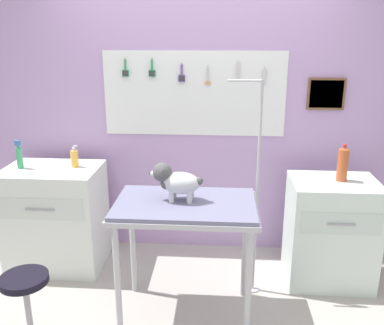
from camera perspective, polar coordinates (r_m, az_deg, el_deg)
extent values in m
cube|color=#B995CD|center=(3.85, 0.66, 4.44)|extent=(4.00, 0.06, 2.30)
cube|color=white|center=(3.76, 0.29, 9.23)|extent=(1.59, 0.02, 0.74)
cylinder|color=gray|center=(3.80, -8.99, 13.72)|extent=(0.01, 0.02, 0.01)
cylinder|color=#31915F|center=(3.80, -8.98, 12.88)|extent=(0.02, 0.02, 0.09)
cube|color=#31915F|center=(3.80, -8.93, 11.80)|extent=(0.06, 0.02, 0.06)
cube|color=#333338|center=(3.79, -8.99, 11.77)|extent=(0.05, 0.01, 0.05)
cylinder|color=gray|center=(3.76, -5.43, 13.82)|extent=(0.01, 0.02, 0.01)
cylinder|color=#2D985B|center=(3.75, -5.43, 12.97)|extent=(0.02, 0.02, 0.09)
cube|color=#2D985B|center=(3.76, -5.40, 11.87)|extent=(0.06, 0.02, 0.06)
cube|color=#333338|center=(3.74, -5.44, 11.85)|extent=(0.05, 0.01, 0.05)
cylinder|color=gray|center=(3.73, -1.39, 13.23)|extent=(0.01, 0.02, 0.01)
cylinder|color=#6F4997|center=(3.72, -1.40, 12.38)|extent=(0.02, 0.02, 0.09)
cube|color=#6F4997|center=(3.73, -1.39, 11.27)|extent=(0.06, 0.02, 0.06)
cube|color=#333338|center=(3.71, -1.41, 11.24)|extent=(0.05, 0.01, 0.05)
cylinder|color=gray|center=(3.71, 2.15, 12.84)|extent=(0.01, 0.02, 0.01)
cube|color=silver|center=(3.71, 2.04, 11.76)|extent=(0.01, 0.00, 0.11)
cube|color=silver|center=(3.71, 2.23, 11.75)|extent=(0.01, 0.00, 0.11)
torus|color=orange|center=(3.72, 1.92, 10.64)|extent=(0.03, 0.01, 0.03)
torus|color=orange|center=(3.72, 2.33, 10.63)|extent=(0.03, 0.01, 0.03)
cylinder|color=gray|center=(3.71, 6.24, 13.41)|extent=(0.01, 0.02, 0.01)
cube|color=silver|center=(3.71, 6.21, 12.24)|extent=(0.03, 0.01, 0.13)
cylinder|color=gray|center=(3.73, 9.78, 12.46)|extent=(0.01, 0.02, 0.01)
cube|color=silver|center=(3.73, 9.74, 11.30)|extent=(0.03, 0.01, 0.13)
cube|color=brown|center=(3.85, 17.63, 8.79)|extent=(0.32, 0.02, 0.27)
cube|color=tan|center=(3.84, 17.65, 8.78)|extent=(0.28, 0.01, 0.24)
cylinder|color=#B7B7BC|center=(2.98, -10.01, -15.36)|extent=(0.04, 0.04, 0.82)
cylinder|color=#B7B7BC|center=(2.91, 7.61, -16.12)|extent=(0.04, 0.04, 0.82)
cylinder|color=#B7B7BC|center=(3.40, -7.99, -10.87)|extent=(0.04, 0.04, 0.82)
cylinder|color=#B7B7BC|center=(3.34, 7.12, -11.40)|extent=(0.04, 0.04, 0.82)
cube|color=#B7B7BC|center=(2.93, -0.92, -6.16)|extent=(0.99, 0.62, 0.03)
cube|color=slate|center=(2.92, -0.93, -5.59)|extent=(0.96, 0.60, 0.03)
cylinder|color=#B7B7BC|center=(3.62, 8.13, -16.45)|extent=(0.11, 0.11, 0.01)
cylinder|color=#B7B7BC|center=(3.23, 8.76, -4.01)|extent=(0.02, 0.02, 1.69)
cylinder|color=#B7B7BC|center=(3.03, 7.18, 10.89)|extent=(0.24, 0.02, 0.02)
cylinder|color=silver|center=(2.89, -2.77, -4.56)|extent=(0.04, 0.04, 0.09)
cylinder|color=silver|center=(2.97, -2.50, -4.00)|extent=(0.04, 0.04, 0.09)
cylinder|color=silver|center=(2.87, -0.35, -4.69)|extent=(0.04, 0.04, 0.09)
cylinder|color=silver|center=(2.95, -0.13, -4.12)|extent=(0.04, 0.04, 0.09)
ellipsoid|color=silver|center=(2.89, -1.54, -2.76)|extent=(0.27, 0.18, 0.15)
ellipsoid|color=#505153|center=(2.91, -3.34, -2.81)|extent=(0.10, 0.12, 0.08)
sphere|color=#505153|center=(2.89, -4.01, -1.32)|extent=(0.13, 0.13, 0.13)
ellipsoid|color=silver|center=(2.90, -5.09, -1.52)|extent=(0.06, 0.05, 0.04)
sphere|color=black|center=(2.91, -5.59, -1.50)|extent=(0.02, 0.02, 0.02)
ellipsoid|color=#505153|center=(2.83, -3.98, -1.50)|extent=(0.04, 0.03, 0.07)
ellipsoid|color=#505153|center=(2.93, -3.54, -0.80)|extent=(0.04, 0.03, 0.07)
sphere|color=#505153|center=(2.87, 0.94, -2.53)|extent=(0.06, 0.06, 0.06)
cube|color=silver|center=(3.91, -17.84, -7.03)|extent=(0.80, 0.56, 0.90)
cube|color=silver|center=(3.60, -19.76, -5.95)|extent=(0.70, 0.01, 0.18)
cylinder|color=#99999E|center=(3.59, -19.81, -6.00)|extent=(0.24, 0.02, 0.02)
cube|color=silver|center=(3.69, 18.11, -8.81)|extent=(0.68, 0.52, 0.87)
cube|color=silver|center=(3.38, 19.44, -7.82)|extent=(0.60, 0.01, 0.17)
cylinder|color=#99999E|center=(3.37, 19.48, -7.88)|extent=(0.20, 0.02, 0.02)
cylinder|color=#9E9EA3|center=(3.11, -21.12, -18.59)|extent=(0.04, 0.04, 0.48)
cylinder|color=black|center=(2.97, -21.69, -14.43)|extent=(0.30, 0.30, 0.04)
cylinder|color=#3A9E66|center=(3.82, -22.21, 0.55)|extent=(0.05, 0.05, 0.18)
cylinder|color=#3A9E66|center=(3.79, -22.37, 1.96)|extent=(0.02, 0.02, 0.02)
cube|color=teal|center=(3.79, -22.43, 2.44)|extent=(0.04, 0.03, 0.04)
cylinder|color=gold|center=(3.71, -15.54, 0.49)|extent=(0.06, 0.06, 0.14)
cylinder|color=silver|center=(3.69, -15.65, 1.76)|extent=(0.03, 0.03, 0.03)
cube|color=silver|center=(3.68, -15.45, 2.13)|extent=(0.03, 0.01, 0.01)
cylinder|color=#B4512A|center=(3.52, 19.63, -0.33)|extent=(0.08, 0.08, 0.26)
cone|color=#B4512A|center=(3.48, 19.85, 1.83)|extent=(0.08, 0.08, 0.02)
cylinder|color=red|center=(3.47, 19.89, 2.16)|extent=(0.03, 0.03, 0.02)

